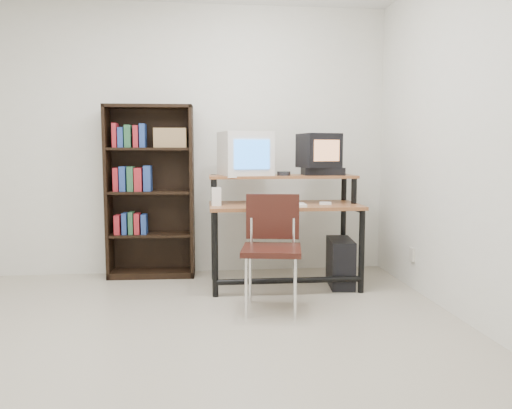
{
  "coord_description": "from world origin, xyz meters",
  "views": [
    {
      "loc": [
        0.17,
        -2.95,
        1.19
      ],
      "look_at": [
        0.61,
        1.1,
        0.76
      ],
      "focal_mm": 35.0,
      "sensor_mm": 36.0,
      "label": 1
    }
  ],
  "objects": [
    {
      "name": "floor",
      "position": [
        0.0,
        0.0,
        -0.01
      ],
      "size": [
        4.0,
        4.0,
        0.01
      ],
      "primitive_type": "cube",
      "color": "#C0B59F",
      "rests_on": "ground"
    },
    {
      "name": "back_wall",
      "position": [
        0.0,
        2.0,
        1.3
      ],
      "size": [
        4.0,
        0.01,
        2.6
      ],
      "primitive_type": "cube",
      "color": "white",
      "rests_on": "floor"
    },
    {
      "name": "front_wall",
      "position": [
        0.0,
        -2.0,
        1.3
      ],
      "size": [
        4.0,
        0.01,
        2.6
      ],
      "primitive_type": "cube",
      "color": "white",
      "rests_on": "floor"
    },
    {
      "name": "right_wall",
      "position": [
        2.0,
        0.0,
        1.3
      ],
      "size": [
        0.01,
        4.0,
        2.6
      ],
      "primitive_type": "cube",
      "color": "white",
      "rests_on": "floor"
    },
    {
      "name": "computer_desk",
      "position": [
        0.89,
        1.39,
        0.7
      ],
      "size": [
        1.32,
        0.67,
        0.98
      ],
      "rotation": [
        0.0,
        0.0,
        -0.01
      ],
      "color": "brown",
      "rests_on": "floor"
    },
    {
      "name": "crt_monitor",
      "position": [
        0.56,
        1.53,
        1.17
      ],
      "size": [
        0.49,
        0.5,
        0.4
      ],
      "rotation": [
        0.0,
        0.0,
        0.19
      ],
      "color": "silver",
      "rests_on": "computer_desk"
    },
    {
      "name": "vcr",
      "position": [
        1.27,
        1.5,
        1.01
      ],
      "size": [
        0.37,
        0.27,
        0.08
      ],
      "primitive_type": "cube",
      "rotation": [
        0.0,
        0.0,
        -0.03
      ],
      "color": "black",
      "rests_on": "computer_desk"
    },
    {
      "name": "crt_tv",
      "position": [
        1.23,
        1.5,
        1.2
      ],
      "size": [
        0.38,
        0.38,
        0.31
      ],
      "rotation": [
        0.0,
        0.0,
        0.21
      ],
      "color": "black",
      "rests_on": "vcr"
    },
    {
      "name": "cd_spindle",
      "position": [
        0.9,
        1.41,
        0.99
      ],
      "size": [
        0.13,
        0.13,
        0.05
      ],
      "primitive_type": "cylinder",
      "rotation": [
        0.0,
        0.0,
        -0.11
      ],
      "color": "#26262B",
      "rests_on": "computer_desk"
    },
    {
      "name": "keyboard",
      "position": [
        0.81,
        1.18,
        0.74
      ],
      "size": [
        0.48,
        0.23,
        0.03
      ],
      "primitive_type": "cube",
      "rotation": [
        0.0,
        0.0,
        -0.05
      ],
      "color": "silver",
      "rests_on": "computer_desk"
    },
    {
      "name": "mousepad",
      "position": [
        1.23,
        1.26,
        0.72
      ],
      "size": [
        0.25,
        0.21,
        0.01
      ],
      "primitive_type": "cube",
      "rotation": [
        0.0,
        0.0,
        0.17
      ],
      "color": "black",
      "rests_on": "computer_desk"
    },
    {
      "name": "mouse",
      "position": [
        1.24,
        1.27,
        0.74
      ],
      "size": [
        0.11,
        0.07,
        0.03
      ],
      "primitive_type": "cube",
      "rotation": [
        0.0,
        0.0,
        -0.14
      ],
      "color": "white",
      "rests_on": "mousepad"
    },
    {
      "name": "desk_speaker",
      "position": [
        0.29,
        1.28,
        0.8
      ],
      "size": [
        0.08,
        0.08,
        0.17
      ],
      "primitive_type": "cube",
      "rotation": [
        0.0,
        0.0,
        0.05
      ],
      "color": "silver",
      "rests_on": "computer_desk"
    },
    {
      "name": "pc_tower",
      "position": [
        1.39,
        1.3,
        0.21
      ],
      "size": [
        0.25,
        0.47,
        0.42
      ],
      "primitive_type": "cube",
      "rotation": [
        0.0,
        0.0,
        -0.12
      ],
      "color": "black",
      "rests_on": "floor"
    },
    {
      "name": "school_chair",
      "position": [
        0.7,
        0.74,
        0.53
      ],
      "size": [
        0.5,
        0.5,
        0.87
      ],
      "rotation": [
        0.0,
        0.0,
        -0.18
      ],
      "color": "black",
      "rests_on": "floor"
    },
    {
      "name": "bookshelf",
      "position": [
        -0.31,
        1.85,
        0.84
      ],
      "size": [
        0.82,
        0.3,
        1.62
      ],
      "rotation": [
        0.0,
        0.0,
        -0.04
      ],
      "color": "black",
      "rests_on": "floor"
    },
    {
      "name": "wall_outlet",
      "position": [
        1.99,
        1.15,
        0.3
      ],
      "size": [
        0.02,
        0.08,
        0.12
      ],
      "primitive_type": "cube",
      "color": "beige",
      "rests_on": "right_wall"
    }
  ]
}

